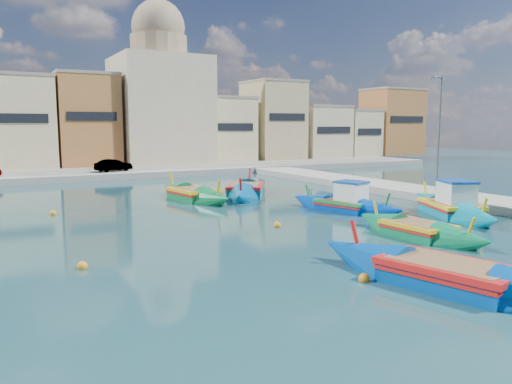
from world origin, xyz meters
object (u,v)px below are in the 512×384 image
object	(u,v)px
luzzu_turquoise_cabin	(451,209)
quay_street_lamp	(438,134)
church_block	(160,95)
luzzu_green	(194,196)
luzzu_cyan_mid	(246,191)
luzzu_blue_cabin	(345,206)
luzzu_blue_south	(448,278)
luzzu_cyan_south	(418,232)

from	to	relation	value
luzzu_turquoise_cabin	quay_street_lamp	bearing A→B (deg)	49.57
church_block	quay_street_lamp	bearing A→B (deg)	-77.65
quay_street_lamp	luzzu_turquoise_cabin	distance (m)	6.95
luzzu_green	church_block	bearing A→B (deg)	76.22
luzzu_turquoise_cabin	luzzu_green	distance (m)	15.80
luzzu_turquoise_cabin	luzzu_cyan_mid	world-z (taller)	luzzu_turquoise_cabin
church_block	luzzu_blue_cabin	bearing A→B (deg)	-90.85
luzzu_blue_south	luzzu_cyan_south	distance (m)	6.94
quay_street_lamp	luzzu_turquoise_cabin	xyz separation A→B (m)	(-3.70, -4.35, -3.97)
luzzu_green	luzzu_blue_south	xyz separation A→B (m)	(0.09, -20.44, 0.00)
luzzu_blue_cabin	luzzu_blue_south	xyz separation A→B (m)	(-5.84, -12.15, -0.04)
luzzu_blue_cabin	luzzu_blue_south	world-z (taller)	luzzu_blue_cabin
quay_street_lamp	luzzu_blue_south	world-z (taller)	quay_street_lamp
luzzu_blue_cabin	luzzu_cyan_mid	distance (m)	8.70
luzzu_green	luzzu_blue_south	distance (m)	20.44
luzzu_cyan_mid	luzzu_blue_south	world-z (taller)	luzzu_cyan_mid
church_block	luzzu_turquoise_cabin	distance (m)	39.36
luzzu_cyan_mid	luzzu_blue_south	bearing A→B (deg)	-100.64
luzzu_blue_cabin	luzzu_cyan_mid	bearing A→B (deg)	103.08
luzzu_cyan_mid	luzzu_cyan_south	distance (m)	15.28
luzzu_cyan_mid	church_block	bearing A→B (deg)	84.57
quay_street_lamp	luzzu_cyan_mid	distance (m)	13.32
luzzu_turquoise_cabin	luzzu_cyan_south	world-z (taller)	luzzu_turquoise_cabin
luzzu_blue_cabin	luzzu_cyan_mid	size ratio (longest dim) A/B	0.85
quay_street_lamp	luzzu_cyan_mid	size ratio (longest dim) A/B	0.86
luzzu_cyan_mid	luzzu_green	xyz separation A→B (m)	(-3.96, -0.19, -0.01)
luzzu_blue_cabin	luzzu_cyan_south	world-z (taller)	luzzu_blue_cabin
luzzu_turquoise_cabin	luzzu_blue_south	distance (m)	13.11
luzzu_cyan_mid	luzzu_green	size ratio (longest dim) A/B	1.06
luzzu_green	luzzu_cyan_south	xyz separation A→B (m)	(4.50, -15.08, -0.04)
luzzu_turquoise_cabin	luzzu_cyan_mid	bearing A→B (deg)	116.89
church_block	luzzu_green	distance (m)	28.24
luzzu_cyan_mid	luzzu_green	bearing A→B (deg)	-177.29
luzzu_blue_cabin	luzzu_green	size ratio (longest dim) A/B	0.90
luzzu_green	luzzu_blue_cabin	bearing A→B (deg)	-54.39
luzzu_cyan_mid	luzzu_cyan_south	size ratio (longest dim) A/B	1.25
luzzu_blue_cabin	luzzu_cyan_south	bearing A→B (deg)	-101.87
church_block	luzzu_blue_cabin	world-z (taller)	church_block
luzzu_green	luzzu_cyan_south	distance (m)	15.74
quay_street_lamp	luzzu_blue_cabin	xyz separation A→B (m)	(-7.95, -0.55, -4.01)
luzzu_blue_cabin	luzzu_blue_south	bearing A→B (deg)	-115.68
luzzu_green	luzzu_cyan_south	bearing A→B (deg)	-73.37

